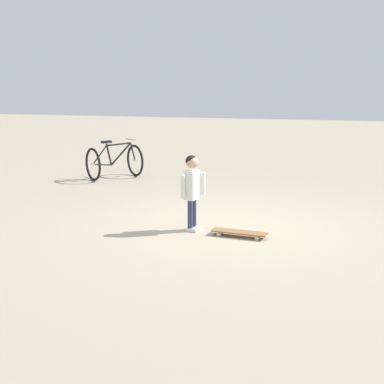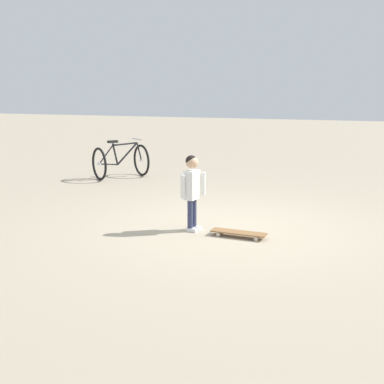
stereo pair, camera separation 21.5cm
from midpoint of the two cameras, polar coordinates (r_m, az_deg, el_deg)
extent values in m
plane|color=tan|center=(7.30, 4.83, -3.94)|extent=(50.00, 50.00, 0.00)
cylinder|color=#2D3351|center=(7.08, 1.08, -2.38)|extent=(0.08, 0.08, 0.42)
cube|color=white|center=(7.12, 1.29, -4.08)|extent=(0.10, 0.16, 0.05)
cylinder|color=#2D3351|center=(6.98, 0.67, -2.58)|extent=(0.08, 0.08, 0.42)
cube|color=white|center=(7.03, 0.89, -4.30)|extent=(0.10, 0.16, 0.05)
cube|color=white|center=(6.94, 0.89, 0.81)|extent=(0.26, 0.17, 0.40)
cylinder|color=white|center=(7.03, 2.18, 0.95)|extent=(0.06, 0.06, 0.32)
cylinder|color=white|center=(6.83, -0.15, 0.63)|extent=(0.06, 0.06, 0.32)
sphere|color=tan|center=(6.89, 0.89, 3.38)|extent=(0.17, 0.17, 0.17)
sphere|color=black|center=(6.89, 0.82, 3.51)|extent=(0.16, 0.16, 0.16)
cube|color=olive|center=(6.80, 6.20, -4.57)|extent=(0.24, 0.76, 0.02)
cube|color=#B7B7BC|center=(6.74, 8.33, -4.91)|extent=(0.11, 0.04, 0.02)
cube|color=#B7B7BC|center=(6.88, 4.10, -4.45)|extent=(0.11, 0.04, 0.02)
cylinder|color=beige|center=(6.81, 8.49, -4.92)|extent=(0.03, 0.06, 0.06)
cylinder|color=beige|center=(6.67, 8.16, -5.27)|extent=(0.03, 0.06, 0.06)
cylinder|color=beige|center=(6.96, 4.30, -4.48)|extent=(0.03, 0.06, 0.06)
cylinder|color=beige|center=(6.82, 3.89, -4.80)|extent=(0.03, 0.06, 0.06)
torus|color=black|center=(11.42, -5.20, 3.59)|extent=(0.47, 0.60, 0.71)
torus|color=black|center=(10.98, -9.88, 3.14)|extent=(0.47, 0.60, 0.71)
cylinder|color=#B7B7BC|center=(11.42, -5.20, 3.59)|extent=(0.08, 0.08, 0.06)
cylinder|color=#B7B7BC|center=(10.98, -9.88, 3.14)|extent=(0.08, 0.08, 0.06)
cylinder|color=black|center=(11.24, -6.76, 4.33)|extent=(0.44, 0.34, 0.48)
cylinder|color=black|center=(11.19, -7.02, 5.40)|extent=(0.49, 0.38, 0.06)
cylinder|color=black|center=(11.11, -8.12, 4.26)|extent=(0.14, 0.12, 0.48)
cylinder|color=black|center=(11.07, -8.86, 3.11)|extent=(0.36, 0.28, 0.08)
cylinder|color=black|center=(11.02, -9.13, 4.19)|extent=(0.30, 0.23, 0.40)
cylinder|color=black|center=(11.37, -5.44, 4.57)|extent=(0.12, 0.10, 0.41)
cube|color=black|center=(11.06, -8.40, 5.65)|extent=(0.24, 0.21, 0.05)
cylinder|color=#B7B7BC|center=(11.32, -5.69, 5.96)|extent=(0.30, 0.38, 0.02)
camera|label=1|loc=(0.11, -89.12, 0.18)|focal=47.22mm
camera|label=2|loc=(0.11, 90.88, -0.18)|focal=47.22mm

